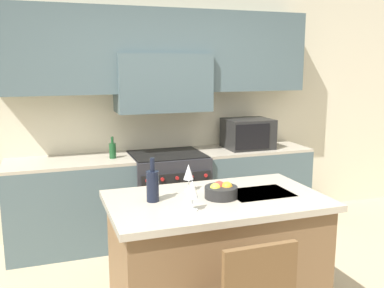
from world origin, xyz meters
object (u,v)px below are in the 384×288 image
at_px(wine_bottle, 153,185).
at_px(fruit_bowl, 221,191).
at_px(wine_glass_near, 192,190).
at_px(wine_glass_far, 189,173).
at_px(microwave, 248,134).
at_px(range_stove, 168,195).
at_px(oil_bottle_on_counter, 113,150).

relative_size(wine_bottle, fruit_bowl, 1.31).
xyz_separation_m(wine_glass_near, wine_glass_far, (0.11, 0.41, 0.00)).
xyz_separation_m(microwave, wine_glass_far, (-1.19, -1.44, -0.00)).
xyz_separation_m(wine_bottle, wine_glass_near, (0.19, -0.26, 0.02)).
bearing_deg(microwave, wine_glass_far, -129.52).
xyz_separation_m(range_stove, wine_bottle, (-0.55, -1.58, 0.60)).
xyz_separation_m(microwave, wine_glass_near, (-1.30, -1.85, -0.00)).
relative_size(microwave, fruit_bowl, 2.26).
relative_size(range_stove, wine_glass_near, 4.71).
bearing_deg(fruit_bowl, wine_glass_near, -146.41).
bearing_deg(wine_glass_far, wine_bottle, -152.92).
xyz_separation_m(microwave, fruit_bowl, (-1.03, -1.67, -0.09)).
distance_m(range_stove, wine_glass_near, 1.97).
bearing_deg(wine_bottle, wine_glass_near, -53.42).
bearing_deg(wine_bottle, fruit_bowl, -9.54).
bearing_deg(oil_bottle_on_counter, wine_glass_near, -83.20).
bearing_deg(fruit_bowl, wine_bottle, 170.46).
relative_size(range_stove, wine_glass_far, 4.71).
bearing_deg(fruit_bowl, range_stove, 87.03).
distance_m(wine_bottle, wine_glass_near, 0.32).
distance_m(microwave, wine_glass_far, 1.87).
bearing_deg(wine_bottle, wine_glass_far, 27.08).
xyz_separation_m(wine_glass_near, fruit_bowl, (0.27, 0.18, -0.08)).
distance_m(wine_glass_far, oil_bottle_on_counter, 1.45).
bearing_deg(wine_bottle, range_stove, 70.94).
bearing_deg(wine_glass_near, oil_bottle_on_counter, 96.80).
bearing_deg(range_stove, oil_bottle_on_counter, -178.17).
height_order(microwave, oil_bottle_on_counter, microwave).
bearing_deg(microwave, wine_bottle, -133.08).
bearing_deg(microwave, oil_bottle_on_counter, -178.61).
distance_m(wine_glass_near, oil_bottle_on_counter, 1.83).
height_order(range_stove, oil_bottle_on_counter, oil_bottle_on_counter).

